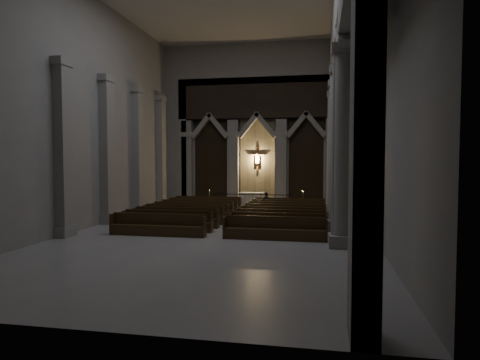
{
  "coord_description": "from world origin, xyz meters",
  "views": [
    {
      "loc": [
        4.64,
        -19.96,
        3.59
      ],
      "look_at": [
        0.32,
        3.0,
        2.37
      ],
      "focal_mm": 32.0,
      "sensor_mm": 36.0,
      "label": 1
    }
  ],
  "objects_px": {
    "pews": "(234,217)",
    "candle_stand_right": "(303,205)",
    "altar": "(252,199)",
    "altar_rail": "(253,199)",
    "worshipper": "(266,203)",
    "candle_stand_left": "(209,203)"
  },
  "relations": [
    {
      "from": "altar",
      "to": "altar_rail",
      "type": "height_order",
      "value": "altar_rail"
    },
    {
      "from": "pews",
      "to": "worshipper",
      "type": "xyz_separation_m",
      "value": [
        1.21,
        4.4,
        0.35
      ]
    },
    {
      "from": "altar",
      "to": "worshipper",
      "type": "bearing_deg",
      "value": -65.63
    },
    {
      "from": "altar",
      "to": "altar_rail",
      "type": "relative_size",
      "value": 0.33
    },
    {
      "from": "candle_stand_left",
      "to": "candle_stand_right",
      "type": "xyz_separation_m",
      "value": [
        6.58,
        0.12,
        0.0
      ]
    },
    {
      "from": "candle_stand_left",
      "to": "worshipper",
      "type": "height_order",
      "value": "worshipper"
    },
    {
      "from": "candle_stand_right",
      "to": "pews",
      "type": "bearing_deg",
      "value": -118.17
    },
    {
      "from": "pews",
      "to": "altar",
      "type": "bearing_deg",
      "value": 91.86
    },
    {
      "from": "candle_stand_left",
      "to": "pews",
      "type": "height_order",
      "value": "candle_stand_left"
    },
    {
      "from": "worshipper",
      "to": "candle_stand_right",
      "type": "bearing_deg",
      "value": 62.55
    },
    {
      "from": "candle_stand_right",
      "to": "pews",
      "type": "xyz_separation_m",
      "value": [
        -3.49,
        -6.52,
        -0.03
      ]
    },
    {
      "from": "altar",
      "to": "candle_stand_right",
      "type": "xyz_separation_m",
      "value": [
        3.74,
        -1.11,
        -0.25
      ]
    },
    {
      "from": "candle_stand_left",
      "to": "candle_stand_right",
      "type": "distance_m",
      "value": 6.58
    },
    {
      "from": "altar_rail",
      "to": "candle_stand_right",
      "type": "distance_m",
      "value": 3.51
    },
    {
      "from": "altar_rail",
      "to": "candle_stand_right",
      "type": "relative_size",
      "value": 4.15
    },
    {
      "from": "candle_stand_right",
      "to": "pews",
      "type": "height_order",
      "value": "candle_stand_right"
    },
    {
      "from": "altar",
      "to": "candle_stand_left",
      "type": "height_order",
      "value": "candle_stand_left"
    },
    {
      "from": "altar_rail",
      "to": "worshipper",
      "type": "xyz_separation_m",
      "value": [
        1.21,
        -2.12,
        -0.03
      ]
    },
    {
      "from": "candle_stand_right",
      "to": "worshipper",
      "type": "xyz_separation_m",
      "value": [
        -2.28,
        -2.12,
        0.32
      ]
    },
    {
      "from": "pews",
      "to": "worshipper",
      "type": "height_order",
      "value": "worshipper"
    },
    {
      "from": "pews",
      "to": "candle_stand_right",
      "type": "bearing_deg",
      "value": 61.83
    },
    {
      "from": "altar_rail",
      "to": "candle_stand_right",
      "type": "height_order",
      "value": "candle_stand_right"
    }
  ]
}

